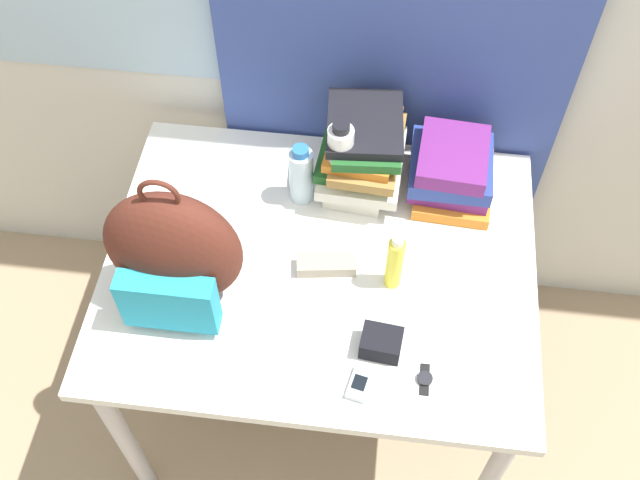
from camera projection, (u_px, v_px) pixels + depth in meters
name	position (u px, v px, depth m)	size (l,w,h in m)	color
desk	(320.00, 281.00, 2.00)	(1.10, 0.87, 0.76)	silver
backpack	(173.00, 254.00, 1.73)	(0.32, 0.21, 0.43)	#512319
book_stack_left	(363.00, 152.00, 1.99)	(0.24, 0.29, 0.23)	silver
book_stack_center	(452.00, 170.00, 2.00)	(0.24, 0.27, 0.17)	orange
water_bottle	(301.00, 175.00, 1.98)	(0.07, 0.07, 0.19)	silver
sports_bottle	(340.00, 166.00, 1.93)	(0.07, 0.07, 0.30)	white
sunscreen_bottle	(395.00, 262.00, 1.82)	(0.04, 0.04, 0.19)	yellow
cell_phone	(359.00, 384.00, 1.72)	(0.06, 0.09, 0.02)	#B7BCC6
sunglasses_case	(326.00, 265.00, 1.90)	(0.16, 0.08, 0.04)	gray
camera_pouch	(381.00, 343.00, 1.76)	(0.10, 0.09, 0.06)	black
wristwatch	(425.00, 379.00, 1.73)	(0.04, 0.08, 0.01)	black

